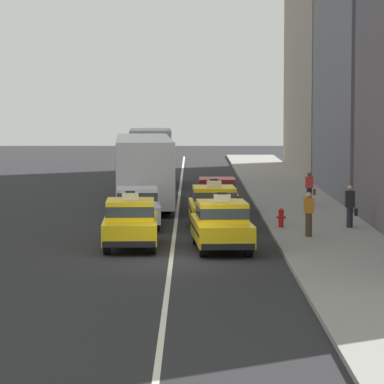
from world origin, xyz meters
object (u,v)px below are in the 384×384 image
(box_truck_left_fourth, at_px, (155,155))
(taxi_left_nearest, at_px, (135,222))
(taxi_right_second, at_px, (219,206))
(fire_hydrant, at_px, (286,217))
(pedestrian_mid_block, at_px, (314,214))
(bus_left_third, at_px, (148,167))
(sedan_left_second, at_px, (142,206))
(pedestrian_near_crosswalk, at_px, (355,207))
(taxi_right_nearest, at_px, (226,224))
(pedestrian_by_storefront, at_px, (314,189))
(sedan_right_third, at_px, (222,195))

(box_truck_left_fourth, bearing_deg, taxi_left_nearest, -89.38)
(taxi_right_second, distance_m, fire_hydrant, 2.68)
(pedestrian_mid_block, bearing_deg, bus_left_third, 117.34)
(bus_left_third, bearing_deg, sedan_left_second, -89.23)
(bus_left_third, relative_size, box_truck_left_fourth, 1.61)
(bus_left_third, height_order, pedestrian_mid_block, bus_left_third)
(sedan_left_second, relative_size, pedestrian_near_crosswalk, 2.72)
(taxi_right_second, relative_size, pedestrian_near_crosswalk, 2.86)
(taxi_left_nearest, xyz_separation_m, taxi_right_nearest, (3.10, -0.60, 0.00))
(sedan_left_second, xyz_separation_m, box_truck_left_fourth, (-0.22, 20.10, 0.93))
(sedan_left_second, xyz_separation_m, fire_hydrant, (5.58, -1.25, -0.30))
(pedestrian_mid_block, bearing_deg, taxi_right_nearest, -141.77)
(taxi_left_nearest, xyz_separation_m, pedestrian_by_storefront, (7.52, 13.30, 0.04))
(taxi_left_nearest, relative_size, box_truck_left_fourth, 0.66)
(sedan_left_second, distance_m, box_truck_left_fourth, 20.12)
(sedan_left_second, relative_size, pedestrian_by_storefront, 2.86)
(pedestrian_by_storefront, bearing_deg, sedan_left_second, -135.94)
(sedan_left_second, xyz_separation_m, taxi_right_second, (3.02, -0.54, 0.03))
(bus_left_third, xyz_separation_m, box_truck_left_fourth, (-0.10, 11.67, -0.04))
(pedestrian_near_crosswalk, distance_m, pedestrian_mid_block, 3.31)
(sedan_right_third, xyz_separation_m, pedestrian_near_crosswalk, (4.96, -6.26, 0.11))
(bus_left_third, bearing_deg, box_truck_left_fourth, 90.51)
(pedestrian_near_crosswalk, bearing_deg, taxi_right_second, 171.36)
(sedan_left_second, xyz_separation_m, pedestrian_mid_block, (6.34, -4.06, 0.11))
(taxi_right_second, height_order, pedestrian_by_storefront, taxi_right_second)
(bus_left_third, xyz_separation_m, pedestrian_near_crosswalk, (8.33, -9.76, -0.86))
(box_truck_left_fourth, relative_size, pedestrian_mid_block, 4.42)
(box_truck_left_fourth, height_order, fire_hydrant, box_truck_left_fourth)
(pedestrian_near_crosswalk, relative_size, pedestrian_by_storefront, 1.05)
(sedan_left_second, bearing_deg, fire_hydrant, -12.64)
(sedan_left_second, xyz_separation_m, taxi_right_nearest, (3.16, -6.57, 0.03))
(fire_hydrant, bearing_deg, sedan_left_second, 167.36)
(bus_left_third, bearing_deg, pedestrian_near_crosswalk, -49.50)
(sedan_left_second, height_order, pedestrian_by_storefront, pedestrian_by_storefront)
(sedan_left_second, xyz_separation_m, sedan_right_third, (3.26, 4.93, 0.00))
(taxi_right_nearest, bearing_deg, fire_hydrant, 65.51)
(sedan_left_second, bearing_deg, taxi_right_nearest, -64.29)
(taxi_right_nearest, xyz_separation_m, pedestrian_near_crosswalk, (5.06, 5.24, 0.08))
(pedestrian_near_crosswalk, height_order, pedestrian_mid_block, pedestrian_near_crosswalk)
(taxi_left_nearest, relative_size, taxi_right_nearest, 0.99)
(bus_left_third, relative_size, pedestrian_by_storefront, 7.38)
(sedan_right_third, height_order, pedestrian_by_storefront, pedestrian_by_storefront)
(bus_left_third, relative_size, fire_hydrant, 15.52)
(sedan_left_second, height_order, pedestrian_mid_block, pedestrian_mid_block)
(taxi_right_second, height_order, fire_hydrant, taxi_right_second)
(taxi_right_second, xyz_separation_m, sedan_right_third, (0.24, 5.46, -0.03))
(pedestrian_by_storefront, bearing_deg, fire_hydrant, -103.09)
(box_truck_left_fourth, height_order, sedan_right_third, box_truck_left_fourth)
(sedan_right_third, height_order, fire_hydrant, sedan_right_third)
(bus_left_third, distance_m, pedestrian_by_storefront, 7.82)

